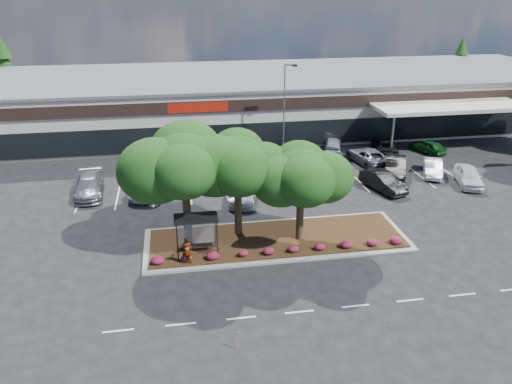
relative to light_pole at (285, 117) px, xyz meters
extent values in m
plane|color=black|center=(-2.37, -21.39, -4.10)|extent=(160.00, 160.00, 0.00)
cube|color=beige|center=(-2.37, 12.61, -1.10)|extent=(80.00, 20.00, 6.00)
cube|color=#59595C|center=(-2.37, 12.61, 2.00)|extent=(80.40, 20.40, 0.30)
cube|color=black|center=(-2.37, 2.56, 0.70)|extent=(80.00, 0.25, 1.20)
cube|color=black|center=(-2.37, 2.56, -2.50)|extent=(60.00, 0.18, 2.60)
cube|color=#A1190B|center=(-8.37, 2.49, 0.70)|extent=(6.00, 0.12, 1.00)
cube|color=beige|center=(17.63, 0.11, 0.30)|extent=(16.00, 5.00, 0.40)
cylinder|color=gray|center=(10.63, -1.89, -2.00)|extent=(0.24, 0.24, 4.20)
cube|color=gray|center=(-4.37, -17.39, -4.02)|extent=(18.00, 6.00, 0.15)
cube|color=#422E17|center=(-4.37, -17.39, -3.90)|extent=(17.20, 5.20, 0.12)
cube|color=silver|center=(-14.37, -25.39, -4.09)|extent=(1.60, 0.12, 0.01)
cube|color=silver|center=(-11.17, -25.39, -4.09)|extent=(1.60, 0.12, 0.01)
cube|color=silver|center=(-7.97, -25.39, -4.09)|extent=(1.60, 0.12, 0.01)
cube|color=silver|center=(-4.77, -25.39, -4.09)|extent=(1.60, 0.12, 0.01)
cube|color=silver|center=(-1.57, -25.39, -4.09)|extent=(1.60, 0.12, 0.01)
cube|color=silver|center=(1.63, -25.39, -4.09)|extent=(1.60, 0.12, 0.01)
cube|color=silver|center=(4.83, -25.39, -4.09)|extent=(1.60, 0.12, 0.01)
cube|color=silver|center=(-18.87, -7.89, -4.09)|extent=(0.12, 5.00, 0.01)
cube|color=silver|center=(-15.87, -7.89, -4.09)|extent=(0.12, 5.00, 0.01)
cube|color=silver|center=(-12.87, -7.89, -4.09)|extent=(0.12, 5.00, 0.01)
cube|color=silver|center=(-9.87, -7.89, -4.09)|extent=(0.12, 5.00, 0.01)
cube|color=silver|center=(-6.87, -7.89, -4.09)|extent=(0.12, 5.00, 0.01)
cube|color=silver|center=(-3.87, -7.89, -4.09)|extent=(0.12, 5.00, 0.01)
cube|color=silver|center=(-0.87, -7.89, -4.09)|extent=(0.12, 5.00, 0.01)
cube|color=silver|center=(2.13, -7.89, -4.09)|extent=(0.12, 5.00, 0.01)
cube|color=silver|center=(5.13, -7.89, -4.09)|extent=(0.12, 5.00, 0.01)
cube|color=silver|center=(8.13, -7.89, -4.09)|extent=(0.12, 5.00, 0.01)
cube|color=silver|center=(11.13, -7.89, -4.09)|extent=(0.12, 5.00, 0.01)
cube|color=silver|center=(14.13, -7.89, -4.09)|extent=(0.12, 5.00, 0.01)
cylinder|color=black|center=(-11.12, -17.94, -2.59)|extent=(0.08, 0.08, 2.50)
cylinder|color=black|center=(-8.62, -17.94, -2.59)|extent=(0.08, 0.08, 2.50)
cylinder|color=black|center=(-11.12, -19.24, -2.59)|extent=(0.08, 0.08, 2.50)
cylinder|color=black|center=(-8.62, -19.24, -2.59)|extent=(0.08, 0.08, 2.50)
cube|color=black|center=(-9.87, -18.59, -1.30)|extent=(2.75, 1.55, 0.10)
cube|color=silver|center=(-9.87, -17.94, -2.46)|extent=(2.30, 0.03, 2.00)
cube|color=black|center=(-9.87, -18.34, -3.39)|extent=(2.00, 0.35, 0.06)
cone|color=#13370D|center=(-32.37, 24.61, 0.90)|extent=(4.40, 4.40, 10.00)
cone|color=#13370D|center=(31.63, 22.61, 0.40)|extent=(3.96, 3.96, 9.00)
imported|color=#594C47|center=(-10.56, -19.69, -2.94)|extent=(0.70, 0.50, 1.80)
cube|color=gray|center=(-0.11, 0.02, -3.90)|extent=(0.50, 0.50, 0.40)
cylinder|color=gray|center=(-0.11, 0.02, 0.74)|extent=(0.14, 0.14, 8.89)
cube|color=gray|center=(0.33, -0.08, 5.04)|extent=(0.93, 0.42, 0.14)
cube|color=black|center=(0.82, -0.19, 4.97)|extent=(0.51, 0.39, 0.18)
cube|color=#A28255|center=(-8.49, -27.80, -3.58)|extent=(0.03, 0.03, 1.04)
cube|color=#F94185|center=(-8.44, -27.80, -3.14)|extent=(0.02, 0.14, 0.18)
imported|color=slate|center=(-18.17, -6.99, -3.32)|extent=(2.52, 5.53, 1.57)
imported|color=silver|center=(-13.21, -7.59, -3.35)|extent=(3.98, 5.86, 1.49)
imported|color=silver|center=(-5.63, -10.18, -3.37)|extent=(3.28, 5.38, 1.46)
imported|color=maroon|center=(-3.42, -9.35, -3.40)|extent=(3.22, 4.42, 1.40)
imported|color=silver|center=(-0.79, -8.17, -3.31)|extent=(3.18, 5.77, 1.58)
imported|color=black|center=(6.41, -10.00, -3.33)|extent=(2.97, 4.97, 1.55)
imported|color=black|center=(8.90, -6.78, -3.27)|extent=(3.58, 5.31, 1.66)
imported|color=silver|center=(14.26, -10.11, -3.31)|extent=(3.19, 4.99, 1.58)
imported|color=silver|center=(12.29, -7.43, -3.38)|extent=(3.18, 4.58, 1.43)
imported|color=#B7BEC4|center=(-14.27, -1.13, -3.29)|extent=(2.77, 5.00, 1.61)
imported|color=#901006|center=(-10.69, -0.14, -3.32)|extent=(3.94, 6.07, 1.55)
imported|color=black|center=(-5.23, -2.39, -3.28)|extent=(4.56, 6.49, 1.65)
imported|color=#56555D|center=(-4.53, -3.58, -3.37)|extent=(3.74, 5.40, 1.45)
imported|color=black|center=(0.82, -0.31, -3.36)|extent=(2.73, 4.62, 1.48)
imported|color=#A0A7AC|center=(5.45, 1.06, -3.40)|extent=(2.81, 4.40, 1.40)
imported|color=slate|center=(7.60, -3.37, -3.34)|extent=(3.36, 5.78, 1.51)
imported|color=black|center=(10.63, -0.29, -3.42)|extent=(3.43, 5.32, 1.36)
imported|color=#16531E|center=(14.95, -1.30, -3.42)|extent=(2.99, 4.30, 1.36)
camera|label=1|loc=(-10.81, -47.02, 12.56)|focal=35.00mm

